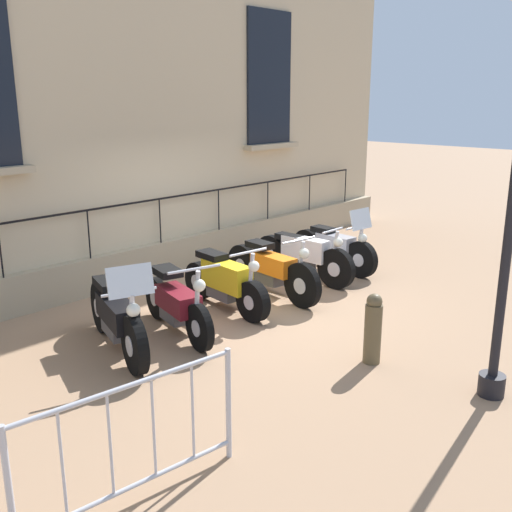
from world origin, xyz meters
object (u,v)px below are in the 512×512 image
motorcycle_white (303,256)px  motorcycle_maroon (177,305)px  motorcycle_yellow (225,283)px  crowd_barrier (133,439)px  motorcycle_orange (272,270)px  motorcycle_silver (334,248)px  bollard (373,328)px  motorcycle_black (117,318)px

motorcycle_white → motorcycle_maroon: bearing=-85.1°
motorcycle_yellow → crowd_barrier: size_ratio=1.00×
motorcycle_maroon → motorcycle_yellow: (-0.20, 1.09, 0.01)m
motorcycle_orange → crowd_barrier: bearing=-60.7°
motorcycle_maroon → motorcycle_silver: size_ratio=0.98×
motorcycle_silver → bollard: motorcycle_silver is taller
motorcycle_yellow → crowd_barrier: (2.61, -3.55, 0.14)m
motorcycle_white → crowd_barrier: bearing=-64.0°
bollard → motorcycle_yellow: bearing=178.3°
crowd_barrier → bollard: bearing=90.1°
motorcycle_orange → bollard: 2.72m
motorcycle_orange → motorcycle_silver: 1.88m
motorcycle_yellow → crowd_barrier: 4.41m
motorcycle_black → motorcycle_white: 3.93m
motorcycle_yellow → bollard: motorcycle_yellow is taller
motorcycle_yellow → motorcycle_silver: motorcycle_silver is taller
motorcycle_black → motorcycle_yellow: motorcycle_black is taller
motorcycle_maroon → crowd_barrier: bearing=-45.4°
motorcycle_maroon → motorcycle_black: bearing=-97.2°
motorcycle_maroon → motorcycle_yellow: size_ratio=1.00×
motorcycle_orange → motorcycle_silver: motorcycle_silver is taller
bollard → motorcycle_maroon: bearing=-157.2°
crowd_barrier → bollard: 3.48m
motorcycle_maroon → motorcycle_silver: bearing=93.2°
motorcycle_silver → bollard: bearing=-47.7°
motorcycle_maroon → motorcycle_orange: bearing=92.9°
motorcycle_black → bollard: motorcycle_black is taller
motorcycle_maroon → motorcycle_white: 3.06m
motorcycle_white → motorcycle_black: bearing=-87.8°
motorcycle_black → motorcycle_silver: bearing=91.3°
motorcycle_maroon → motorcycle_orange: (-0.10, 2.04, 0.02)m
motorcycle_white → bollard: (2.68, -2.03, 0.01)m
motorcycle_maroon → bollard: (2.42, 1.02, 0.03)m
motorcycle_orange → motorcycle_silver: (-0.12, 1.87, -0.02)m
motorcycle_black → motorcycle_orange: (0.01, 2.92, -0.01)m
motorcycle_black → motorcycle_white: (-0.15, 3.93, -0.01)m
motorcycle_orange → bollard: size_ratio=2.44×
motorcycle_yellow → motorcycle_black: bearing=-87.6°
motorcycle_white → motorcycle_silver: (0.04, 0.86, -0.02)m
motorcycle_white → motorcycle_silver: size_ratio=1.09×
motorcycle_yellow → motorcycle_silver: (-0.02, 2.82, -0.00)m
motorcycle_black → motorcycle_orange: bearing=89.8°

